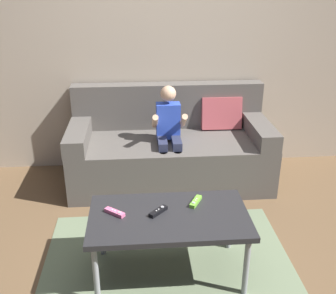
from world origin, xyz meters
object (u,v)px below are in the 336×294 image
(couch, at_px, (170,149))
(game_remote_pink_center, at_px, (115,212))
(game_remote_black_near_edge, at_px, (158,211))
(game_remote_lime_far_corner, at_px, (196,202))
(coffee_table, at_px, (169,220))
(person_seated_on_couch, at_px, (169,133))

(couch, xyz_separation_m, game_remote_pink_center, (-0.45, -1.27, 0.15))
(game_remote_black_near_edge, bearing_deg, game_remote_pink_center, 178.02)
(couch, xyz_separation_m, game_remote_lime_far_corner, (0.06, -1.18, 0.15))
(game_remote_pink_center, bearing_deg, couch, 70.35)
(game_remote_pink_center, bearing_deg, game_remote_black_near_edge, -1.98)
(coffee_table, relative_size, game_remote_black_near_edge, 7.88)
(game_remote_pink_center, bearing_deg, person_seated_on_couch, 68.75)
(person_seated_on_couch, relative_size, coffee_table, 0.94)
(couch, distance_m, game_remote_black_near_edge, 1.30)
(game_remote_pink_center, bearing_deg, coffee_table, -6.32)
(game_remote_black_near_edge, bearing_deg, couch, 81.80)
(couch, relative_size, game_remote_pink_center, 13.60)
(person_seated_on_couch, distance_m, game_remote_black_near_edge, 1.11)
(game_remote_lime_far_corner, bearing_deg, coffee_table, -146.01)
(couch, relative_size, game_remote_black_near_edge, 14.31)
(couch, distance_m, game_remote_lime_far_corner, 1.19)
(game_remote_black_near_edge, relative_size, game_remote_pink_center, 0.95)
(couch, bearing_deg, person_seated_on_couch, -99.18)
(person_seated_on_couch, bearing_deg, game_remote_lime_far_corner, -84.82)
(coffee_table, height_order, game_remote_black_near_edge, game_remote_black_near_edge)
(couch, height_order, person_seated_on_couch, person_seated_on_couch)
(game_remote_lime_far_corner, bearing_deg, person_seated_on_couch, 95.18)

